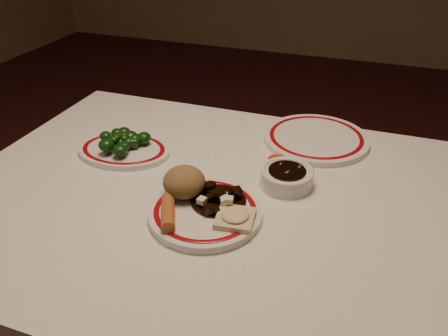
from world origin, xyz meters
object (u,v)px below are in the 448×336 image
dining_table (212,224)px  fried_wonton (235,217)px  stirfry_heap (217,198)px  main_plate (205,212)px  spring_roll (168,212)px  broccoli_pile (123,141)px  soy_bowl (287,178)px  broccoli_plate (124,150)px  rice_mound (184,182)px

dining_table → fried_wonton: 0.18m
dining_table → stirfry_heap: 0.13m
main_plate → stirfry_heap: (0.01, 0.04, 0.02)m
spring_roll → stirfry_heap: 0.11m
main_plate → broccoli_pile: size_ratio=2.30×
spring_roll → broccoli_pile: bearing=110.8°
dining_table → soy_bowl: 0.21m
dining_table → broccoli_plate: (-0.28, 0.10, 0.10)m
spring_roll → broccoli_plate: bearing=110.9°
rice_mound → broccoli_plate: 0.28m
dining_table → broccoli_pile: (-0.28, 0.09, 0.13)m
dining_table → broccoli_plate: size_ratio=4.63×
fried_wonton → soy_bowl: soy_bowl is taller
stirfry_heap → broccoli_pile: broccoli_pile is taller
spring_roll → broccoli_plate: spring_roll is taller
fried_wonton → broccoli_plate: fried_wonton is taller
broccoli_plate → broccoli_pile: (0.00, -0.00, 0.03)m
fried_wonton → dining_table: bearing=132.1°
broccoli_plate → fried_wonton: bearing=-27.5°
spring_roll → soy_bowl: size_ratio=0.84×
stirfry_heap → broccoli_plate: (-0.32, 0.14, -0.02)m
main_plate → spring_roll: size_ratio=3.00×
rice_mound → soy_bowl: rice_mound is taller
main_plate → soy_bowl: 0.22m
dining_table → fried_wonton: fried_wonton is taller
soy_bowl → rice_mound: bearing=-145.3°
broccoli_plate → broccoli_pile: 0.03m
spring_roll → fried_wonton: size_ratio=1.22×
fried_wonton → soy_bowl: (0.07, 0.19, -0.01)m
rice_mound → broccoli_plate: size_ratio=0.36×
dining_table → fried_wonton: size_ratio=14.29×
fried_wonton → stirfry_heap: (-0.06, 0.05, -0.00)m
rice_mound → fried_wonton: rice_mound is taller
broccoli_pile → soy_bowl: bearing=-0.6°
fried_wonton → soy_bowl: size_ratio=0.68×
stirfry_heap → spring_roll: bearing=-131.1°
spring_roll → fried_wonton: (0.13, 0.04, -0.00)m
main_plate → soy_bowl: soy_bowl is taller
dining_table → broccoli_pile: 0.32m
rice_mound → fried_wonton: 0.14m
spring_roll → broccoli_pile: broccoli_pile is taller
spring_roll → broccoli_plate: 0.33m
main_plate → dining_table: bearing=102.1°
rice_mound → soy_bowl: 0.24m
fried_wonton → broccoli_pile: bearing=152.5°
stirfry_heap → soy_bowl: (0.12, 0.14, -0.01)m
stirfry_heap → soy_bowl: 0.18m
stirfry_heap → broccoli_pile: 0.34m
stirfry_heap → fried_wonton: bearing=-41.6°
fried_wonton → broccoli_pile: (-0.37, 0.19, 0.01)m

